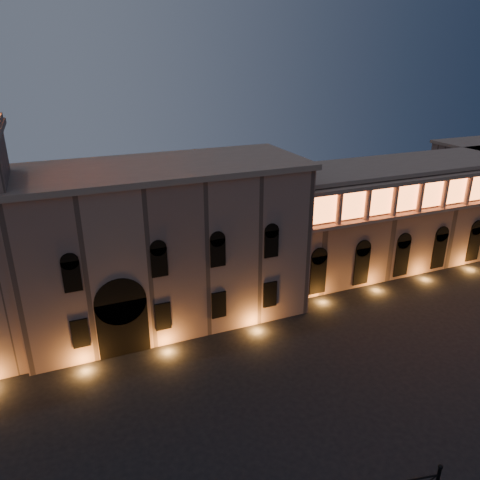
{
  "coord_description": "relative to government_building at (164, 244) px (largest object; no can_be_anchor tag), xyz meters",
  "views": [
    {
      "loc": [
        -12.51,
        -24.77,
        28.28
      ],
      "look_at": [
        4.45,
        16.0,
        10.49
      ],
      "focal_mm": 35.0,
      "sensor_mm": 36.0,
      "label": 1
    }
  ],
  "objects": [
    {
      "name": "ground",
      "position": [
        2.08,
        -21.93,
        -8.77
      ],
      "size": [
        160.0,
        160.0,
        0.0
      ],
      "primitive_type": "plane",
      "color": "black",
      "rests_on": "ground"
    },
    {
      "name": "colonnade_wing",
      "position": [
        34.08,
        1.99,
        -1.44
      ],
      "size": [
        40.6,
        11.5,
        14.5
      ],
      "color": "#7A5A4E",
      "rests_on": "ground"
    },
    {
      "name": "government_building",
      "position": [
        0.0,
        0.0,
        0.0
      ],
      "size": [
        30.8,
        12.8,
        17.6
      ],
      "color": "#7F5F53",
      "rests_on": "ground"
    }
  ]
}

